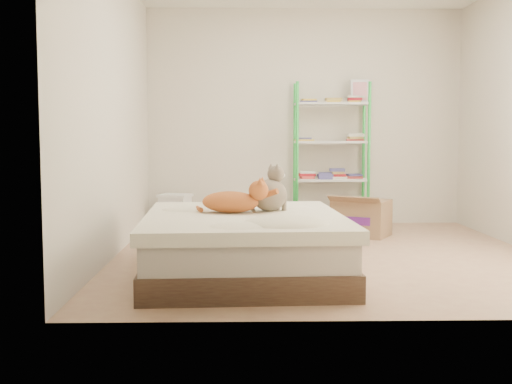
{
  "coord_description": "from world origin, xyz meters",
  "views": [
    {
      "loc": [
        -0.77,
        -5.73,
        1.07
      ],
      "look_at": [
        -0.65,
        -0.57,
        0.62
      ],
      "focal_mm": 45.0,
      "sensor_mm": 36.0,
      "label": 1
    }
  ],
  "objects_px": {
    "bed": "(244,245)",
    "grey_cat": "(269,188)",
    "orange_cat": "(230,199)",
    "cardboard_box": "(361,218)",
    "shelf_unit": "(332,153)",
    "white_bin": "(175,211)"
  },
  "relations": [
    {
      "from": "orange_cat",
      "to": "cardboard_box",
      "type": "distance_m",
      "value": 2.34
    },
    {
      "from": "orange_cat",
      "to": "bed",
      "type": "bearing_deg",
      "value": -28.48
    },
    {
      "from": "shelf_unit",
      "to": "cardboard_box",
      "type": "relative_size",
      "value": 2.38
    },
    {
      "from": "orange_cat",
      "to": "shelf_unit",
      "type": "bearing_deg",
      "value": 79.3
    },
    {
      "from": "grey_cat",
      "to": "shelf_unit",
      "type": "distance_m",
      "value": 2.7
    },
    {
      "from": "shelf_unit",
      "to": "white_bin",
      "type": "distance_m",
      "value": 1.97
    },
    {
      "from": "grey_cat",
      "to": "white_bin",
      "type": "distance_m",
      "value": 2.63
    },
    {
      "from": "bed",
      "to": "grey_cat",
      "type": "bearing_deg",
      "value": 41.51
    },
    {
      "from": "grey_cat",
      "to": "shelf_unit",
      "type": "bearing_deg",
      "value": -52.83
    },
    {
      "from": "bed",
      "to": "cardboard_box",
      "type": "xyz_separation_m",
      "value": [
        1.27,
        1.95,
        -0.04
      ]
    },
    {
      "from": "bed",
      "to": "orange_cat",
      "type": "height_order",
      "value": "orange_cat"
    },
    {
      "from": "shelf_unit",
      "to": "grey_cat",
      "type": "bearing_deg",
      "value": -108.52
    },
    {
      "from": "bed",
      "to": "cardboard_box",
      "type": "height_order",
      "value": "bed"
    },
    {
      "from": "cardboard_box",
      "to": "white_bin",
      "type": "xyz_separation_m",
      "value": [
        -2.07,
        0.64,
        0.0
      ]
    },
    {
      "from": "grey_cat",
      "to": "white_bin",
      "type": "relative_size",
      "value": 0.88
    },
    {
      "from": "orange_cat",
      "to": "white_bin",
      "type": "relative_size",
      "value": 1.28
    },
    {
      "from": "orange_cat",
      "to": "grey_cat",
      "type": "bearing_deg",
      "value": 31.73
    },
    {
      "from": "shelf_unit",
      "to": "white_bin",
      "type": "relative_size",
      "value": 4.2
    },
    {
      "from": "bed",
      "to": "white_bin",
      "type": "height_order",
      "value": "bed"
    },
    {
      "from": "grey_cat",
      "to": "shelf_unit",
      "type": "xyz_separation_m",
      "value": [
        0.85,
        2.55,
        0.21
      ]
    },
    {
      "from": "orange_cat",
      "to": "cardboard_box",
      "type": "bearing_deg",
      "value": 66.32
    },
    {
      "from": "bed",
      "to": "shelf_unit",
      "type": "xyz_separation_m",
      "value": [
        1.06,
        2.75,
        0.63
      ]
    }
  ]
}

